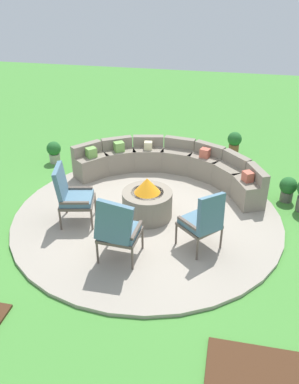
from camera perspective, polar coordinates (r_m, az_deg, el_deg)
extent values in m
plane|color=#478C38|center=(7.60, -0.31, -3.68)|extent=(24.00, 24.00, 0.00)
cylinder|color=#9E9384|center=(7.58, -0.31, -3.49)|extent=(4.94, 4.94, 0.06)
cylinder|color=gray|center=(7.44, -0.32, -1.69)|extent=(0.91, 0.91, 0.50)
cylinder|color=black|center=(7.32, -0.32, -0.22)|extent=(0.59, 0.59, 0.06)
cone|color=orange|center=(7.24, -0.33, 0.95)|extent=(0.48, 0.48, 0.28)
cube|color=gray|center=(8.05, 13.64, 0.01)|extent=(0.69, 0.81, 0.50)
cube|color=gray|center=(7.95, 14.89, 2.41)|extent=(0.43, 0.68, 0.23)
cube|color=gray|center=(8.52, 11.13, 2.03)|extent=(0.80, 0.80, 0.50)
cube|color=gray|center=(8.46, 12.10, 4.46)|extent=(0.59, 0.60, 0.23)
cube|color=gray|center=(8.89, 7.80, 3.52)|extent=(0.81, 0.71, 0.50)
cube|color=gray|center=(8.85, 8.45, 5.96)|extent=(0.68, 0.45, 0.23)
cube|color=gray|center=(9.12, 3.94, 4.43)|extent=(0.73, 0.54, 0.50)
cube|color=gray|center=(9.10, 4.28, 6.88)|extent=(0.69, 0.25, 0.23)
cube|color=gray|center=(9.20, -0.17, 4.74)|extent=(0.75, 0.58, 0.50)
cube|color=gray|center=(9.19, -0.17, 7.19)|extent=(0.70, 0.29, 0.23)
cube|color=gray|center=(9.13, -4.29, 4.45)|extent=(0.81, 0.73, 0.50)
cube|color=gray|center=(9.11, -4.62, 6.90)|extent=(0.67, 0.48, 0.23)
cube|color=gray|center=(8.91, -8.18, 3.57)|extent=(0.78, 0.81, 0.50)
cube|color=gray|center=(8.87, -8.82, 6.00)|extent=(0.56, 0.62, 0.23)
cube|color=#BC5B47|center=(8.70, 7.78, 5.44)|extent=(0.23, 0.21, 0.19)
cube|color=#70A34C|center=(8.94, -4.29, 6.36)|extent=(0.27, 0.26, 0.21)
cube|color=beige|center=(9.02, -0.18, 6.54)|extent=(0.19, 0.17, 0.17)
cube|color=#70A34C|center=(8.72, -8.17, 5.52)|extent=(0.26, 0.27, 0.20)
cube|color=#BC5B47|center=(7.87, 13.60, 2.14)|extent=(0.24, 0.24, 0.19)
cylinder|color=brown|center=(7.61, -7.61, -1.70)|extent=(0.04, 0.04, 0.38)
cylinder|color=brown|center=(7.15, -8.08, -3.96)|extent=(0.04, 0.04, 0.38)
cylinder|color=brown|center=(7.70, -11.66, -1.69)|extent=(0.04, 0.04, 0.38)
cylinder|color=brown|center=(7.25, -12.39, -3.93)|extent=(0.04, 0.04, 0.38)
cube|color=brown|center=(7.31, -10.08, -1.36)|extent=(0.69, 0.69, 0.05)
cube|color=slate|center=(7.28, -10.13, -0.89)|extent=(0.64, 0.64, 0.09)
cube|color=slate|center=(7.19, -12.30, 1.05)|extent=(0.26, 0.57, 0.67)
cube|color=brown|center=(7.47, -9.88, 0.55)|extent=(0.50, 0.15, 0.04)
cube|color=brown|center=(7.02, -10.48, -1.51)|extent=(0.50, 0.15, 0.04)
cylinder|color=brown|center=(6.80, -5.60, -5.78)|extent=(0.04, 0.04, 0.38)
cylinder|color=brown|center=(6.64, -0.99, -6.55)|extent=(0.04, 0.04, 0.38)
cylinder|color=brown|center=(6.39, -7.32, -8.49)|extent=(0.04, 0.04, 0.38)
cylinder|color=brown|center=(6.23, -2.42, -9.40)|extent=(0.04, 0.04, 0.38)
cube|color=brown|center=(6.38, -4.15, -5.97)|extent=(0.64, 0.62, 0.05)
cube|color=slate|center=(6.34, -4.18, -5.46)|extent=(0.59, 0.57, 0.09)
cube|color=slate|center=(5.98, -5.07, -4.41)|extent=(0.64, 0.12, 0.76)
cube|color=brown|center=(6.39, -6.50, -4.59)|extent=(0.08, 0.50, 0.04)
cube|color=brown|center=(6.23, -1.83, -5.36)|extent=(0.08, 0.50, 0.04)
cylinder|color=brown|center=(6.76, 3.75, -5.93)|extent=(0.04, 0.04, 0.38)
cylinder|color=brown|center=(7.05, 7.04, -4.45)|extent=(0.04, 0.04, 0.38)
cylinder|color=brown|center=(6.45, 6.70, -8.05)|extent=(0.04, 0.04, 0.38)
cylinder|color=brown|center=(6.75, 10.01, -6.39)|extent=(0.04, 0.04, 0.38)
cube|color=brown|center=(6.62, 6.99, -4.66)|extent=(0.78, 0.78, 0.05)
cube|color=slate|center=(6.58, 7.03, -4.15)|extent=(0.72, 0.72, 0.09)
cube|color=slate|center=(6.30, 8.62, -3.11)|extent=(0.41, 0.52, 0.67)
cube|color=brown|center=(6.41, 5.41, -4.41)|extent=(0.38, 0.35, 0.04)
cube|color=brown|center=(6.70, 8.64, -2.98)|extent=(0.38, 0.35, 0.04)
cylinder|color=brown|center=(10.24, 11.69, 5.81)|extent=(0.24, 0.24, 0.30)
sphere|color=#236028|center=(10.13, 11.85, 7.29)|extent=(0.34, 0.34, 0.34)
cylinder|color=#605B56|center=(8.54, 18.63, -0.53)|extent=(0.24, 0.24, 0.21)
sphere|color=#236028|center=(8.43, 18.89, 0.87)|extent=(0.34, 0.34, 0.34)
cylinder|color=#A89E8E|center=(9.95, -13.12, 4.66)|extent=(0.25, 0.25, 0.22)
sphere|color=#236028|center=(9.85, -13.28, 5.95)|extent=(0.33, 0.33, 0.33)
sphere|color=#DB337A|center=(9.81, -13.12, 6.27)|extent=(0.11, 0.11, 0.11)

